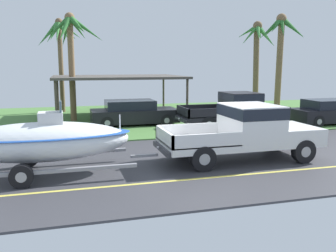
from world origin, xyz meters
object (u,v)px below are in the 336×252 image
(parked_pickup_background, at_px, (239,108))
(palm_tree_near_right, at_px, (59,40))
(palm_tree_near_left, at_px, (72,41))
(palm_tree_mid, at_px, (281,40))
(pickup_truck_towing, at_px, (250,129))
(carport_awning, at_px, (118,78))
(parked_sedan_near, at_px, (133,113))
(boat_on_trailer, at_px, (42,141))
(parked_sedan_far, at_px, (332,112))
(palm_tree_far_left, at_px, (258,46))

(parked_pickup_background, relative_size, palm_tree_near_right, 0.91)
(palm_tree_near_left, distance_m, palm_tree_mid, 13.51)
(palm_tree_near_right, bearing_deg, palm_tree_near_left, -81.23)
(pickup_truck_towing, relative_size, palm_tree_mid, 0.87)
(carport_awning, relative_size, palm_tree_near_right, 1.23)
(parked_sedan_near, distance_m, carport_awning, 3.84)
(carport_awning, height_order, palm_tree_near_left, palm_tree_near_left)
(palm_tree_near_right, bearing_deg, parked_sedan_near, -60.89)
(boat_on_trailer, bearing_deg, palm_tree_near_left, 83.49)
(palm_tree_near_right, bearing_deg, palm_tree_mid, -17.23)
(parked_sedan_far, bearing_deg, palm_tree_near_left, 161.17)
(palm_tree_near_left, height_order, palm_tree_far_left, palm_tree_far_left)
(palm_tree_mid, bearing_deg, palm_tree_near_left, -178.94)
(boat_on_trailer, xyz_separation_m, palm_tree_near_right, (0.47, 15.10, 3.88))
(pickup_truck_towing, height_order, palm_tree_near_right, palm_tree_near_right)
(boat_on_trailer, bearing_deg, parked_pickup_background, 32.50)
(palm_tree_near_right, height_order, palm_tree_mid, palm_tree_mid)
(carport_awning, height_order, palm_tree_mid, palm_tree_mid)
(pickup_truck_towing, xyz_separation_m, parked_sedan_near, (-2.59, 8.31, -0.39))
(parked_sedan_near, bearing_deg, palm_tree_near_left, 145.18)
(palm_tree_near_right, distance_m, palm_tree_mid, 14.89)
(parked_pickup_background, distance_m, palm_tree_near_right, 13.35)
(palm_tree_far_left, bearing_deg, palm_tree_near_left, -166.32)
(parked_pickup_background, relative_size, parked_sedan_near, 1.25)
(pickup_truck_towing, distance_m, carport_awning, 12.12)
(palm_tree_near_right, relative_size, palm_tree_far_left, 0.99)
(parked_sedan_near, relative_size, palm_tree_near_right, 0.73)
(parked_pickup_background, xyz_separation_m, palm_tree_far_left, (5.21, 7.69, 3.60))
(parked_sedan_near, bearing_deg, palm_tree_mid, 12.85)
(boat_on_trailer, relative_size, palm_tree_near_left, 1.04)
(parked_pickup_background, relative_size, palm_tree_near_left, 0.94)
(parked_pickup_background, bearing_deg, boat_on_trailer, -147.50)
(palm_tree_near_left, bearing_deg, pickup_truck_towing, -61.59)
(parked_sedan_near, bearing_deg, carport_awning, 95.93)
(boat_on_trailer, height_order, palm_tree_near_right, palm_tree_near_right)
(palm_tree_near_left, distance_m, palm_tree_far_left, 13.88)
(parked_sedan_far, relative_size, palm_tree_far_left, 0.72)
(parked_sedan_near, distance_m, parked_sedan_far, 11.05)
(palm_tree_near_left, xyz_separation_m, palm_tree_mid, (13.50, 0.25, 0.31))
(palm_tree_far_left, bearing_deg, parked_pickup_background, -124.09)
(palm_tree_near_left, bearing_deg, parked_pickup_background, -28.05)
(palm_tree_far_left, bearing_deg, parked_sedan_near, -152.56)
(parked_sedan_near, height_order, palm_tree_mid, palm_tree_mid)
(boat_on_trailer, relative_size, parked_sedan_far, 1.37)
(parked_sedan_near, relative_size, palm_tree_far_left, 0.72)
(parked_pickup_background, distance_m, palm_tree_far_left, 9.96)
(parked_sedan_near, bearing_deg, boat_on_trailer, -117.11)
(parked_sedan_far, bearing_deg, boat_on_trailer, -159.08)
(parked_sedan_near, height_order, palm_tree_near_right, palm_tree_near_right)
(pickup_truck_towing, relative_size, palm_tree_near_right, 0.90)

